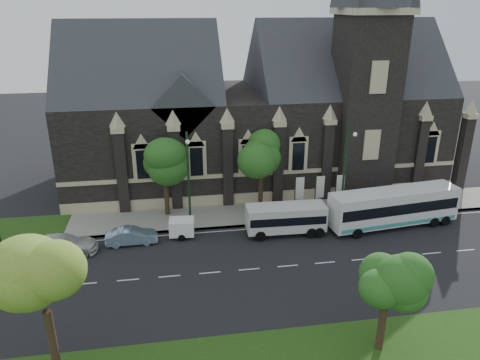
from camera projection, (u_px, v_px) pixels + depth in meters
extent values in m
plane|color=black|center=(249.00, 269.00, 34.50)|extent=(160.00, 160.00, 0.00)
cube|color=gray|center=(232.00, 215.00, 43.22)|extent=(80.00, 5.00, 0.15)
cube|color=black|center=(254.00, 135.00, 51.23)|extent=(40.00, 15.00, 10.00)
cube|color=#2A2C31|center=(142.00, 94.00, 47.65)|extent=(16.00, 15.00, 15.00)
cube|color=#2A2C31|center=(342.00, 88.00, 50.90)|extent=(20.00, 15.00, 15.00)
cube|color=#2A2C31|center=(182.00, 101.00, 44.10)|extent=(6.00, 6.00, 6.00)
cube|color=black|center=(363.00, 108.00, 45.74)|extent=(5.50, 5.50, 18.00)
cube|color=#C2AE8C|center=(372.00, 11.00, 42.41)|extent=(6.20, 6.20, 0.60)
cube|color=#C2AE8C|center=(268.00, 173.00, 44.94)|extent=(40.00, 0.22, 0.40)
cube|color=#C2AE8C|center=(267.00, 197.00, 45.88)|extent=(40.00, 0.25, 1.20)
cube|color=black|center=(248.00, 159.00, 43.94)|extent=(1.20, 0.12, 2.80)
cylinder|color=black|center=(54.00, 346.00, 23.65)|extent=(0.44, 0.44, 4.40)
sphere|color=#5D8A29|center=(41.00, 280.00, 22.19)|extent=(4.16, 4.16, 4.16)
sphere|color=#5D8A29|center=(59.00, 257.00, 22.74)|extent=(3.12, 3.12, 3.12)
cylinder|color=black|center=(381.00, 326.00, 26.09)|extent=(0.44, 0.44, 3.08)
sphere|color=#27561A|center=(387.00, 283.00, 25.02)|extent=(3.20, 3.20, 3.20)
sphere|color=#27561A|center=(394.00, 267.00, 25.45)|extent=(2.40, 2.40, 2.40)
cylinder|color=black|center=(261.00, 191.00, 43.89)|extent=(0.44, 0.44, 3.96)
sphere|color=#27561A|center=(261.00, 155.00, 42.57)|extent=(3.84, 3.84, 3.84)
sphere|color=#27561A|center=(267.00, 145.00, 43.08)|extent=(2.88, 2.88, 2.88)
cylinder|color=black|center=(167.00, 196.00, 42.56)|extent=(0.44, 0.44, 3.96)
sphere|color=#27561A|center=(164.00, 160.00, 41.26)|extent=(3.68, 3.68, 3.68)
sphere|color=#27561A|center=(171.00, 150.00, 41.75)|extent=(2.76, 2.76, 2.76)
cylinder|color=black|center=(344.00, 174.00, 41.07)|extent=(0.20, 0.20, 9.00)
cylinder|color=black|center=(352.00, 131.00, 38.81)|extent=(0.10, 1.60, 0.10)
sphere|color=silver|center=(355.00, 134.00, 38.11)|extent=(0.36, 0.36, 0.36)
cylinder|color=black|center=(189.00, 183.00, 39.00)|extent=(0.20, 0.20, 9.00)
cylinder|color=black|center=(187.00, 138.00, 36.74)|extent=(0.10, 1.60, 0.10)
sphere|color=silver|center=(188.00, 142.00, 36.04)|extent=(0.36, 0.36, 0.36)
cylinder|color=black|center=(295.00, 194.00, 42.95)|extent=(0.10, 0.10, 4.00)
cube|color=white|center=(300.00, 188.00, 42.80)|extent=(0.80, 0.04, 2.20)
cylinder|color=black|center=(315.00, 193.00, 43.24)|extent=(0.10, 0.10, 4.00)
cube|color=white|center=(320.00, 187.00, 43.09)|extent=(0.80, 0.04, 2.20)
cylinder|color=black|center=(335.00, 192.00, 43.54)|extent=(0.10, 0.10, 4.00)
cube|color=white|center=(340.00, 186.00, 43.39)|extent=(0.80, 0.04, 2.20)
cube|color=silver|center=(394.00, 206.00, 40.57)|extent=(12.10, 3.86, 3.02)
cube|color=black|center=(394.00, 204.00, 40.50)|extent=(11.63, 3.85, 0.97)
cube|color=teal|center=(392.00, 218.00, 41.00)|extent=(11.63, 3.84, 0.35)
cylinder|color=black|center=(357.00, 233.00, 38.94)|extent=(0.93, 0.38, 0.90)
cylinder|color=black|center=(344.00, 221.00, 41.16)|extent=(0.93, 0.38, 0.90)
cylinder|color=black|center=(434.00, 222.00, 40.91)|extent=(0.93, 0.38, 0.90)
cylinder|color=black|center=(417.00, 211.00, 43.13)|extent=(0.93, 0.38, 0.90)
cylinder|color=black|center=(445.00, 221.00, 41.22)|extent=(0.93, 0.38, 0.90)
cylinder|color=black|center=(428.00, 210.00, 43.44)|extent=(0.93, 0.38, 0.90)
cube|color=silver|center=(286.00, 218.00, 39.35)|extent=(6.91, 2.36, 2.19)
cube|color=black|center=(286.00, 217.00, 39.31)|extent=(6.64, 2.39, 0.74)
cylinder|color=black|center=(261.00, 236.00, 38.46)|extent=(0.91, 0.31, 0.90)
cylinder|color=black|center=(256.00, 225.00, 40.45)|extent=(0.91, 0.31, 0.90)
cylinder|color=black|center=(312.00, 233.00, 38.99)|extent=(0.91, 0.31, 0.90)
cylinder|color=black|center=(305.00, 222.00, 40.98)|extent=(0.91, 0.31, 0.90)
cylinder|color=black|center=(319.00, 233.00, 39.08)|extent=(0.91, 0.31, 0.90)
cylinder|color=black|center=(312.00, 222.00, 41.07)|extent=(0.91, 0.31, 0.90)
cube|color=white|center=(182.00, 227.00, 39.03)|extent=(2.21, 1.73, 1.36)
cylinder|color=black|center=(182.00, 238.00, 38.54)|extent=(0.60, 0.26, 0.58)
cylinder|color=black|center=(182.00, 229.00, 39.99)|extent=(0.60, 0.26, 0.58)
cylinder|color=black|center=(198.00, 230.00, 39.26)|extent=(1.26, 0.18, 0.08)
imported|color=#809FB9|center=(132.00, 236.00, 38.01)|extent=(4.30, 1.63, 1.40)
imported|color=silver|center=(63.00, 245.00, 36.43)|extent=(5.46, 2.24, 1.58)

